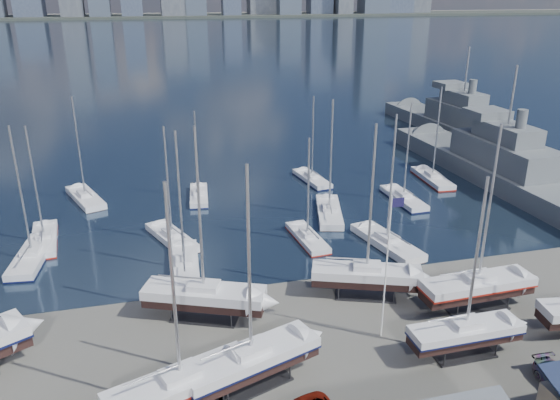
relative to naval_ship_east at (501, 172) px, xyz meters
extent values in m
plane|color=#605E59|center=(-36.09, -30.14, -1.67)|extent=(1400.00, 1400.00, 0.00)
cube|color=#1A2B3C|center=(-36.09, 279.86, -1.82)|extent=(1400.00, 600.00, 0.40)
cube|color=#2D332D|center=(-36.09, 539.86, -0.57)|extent=(1400.00, 80.00, 2.20)
cube|color=black|center=(-48.02, -34.90, -0.07)|extent=(10.04, 5.48, 0.79)
cube|color=silver|center=(-48.02, -34.90, 0.71)|extent=(10.18, 5.86, 0.79)
cube|color=maroon|center=(-48.02, -34.90, 0.35)|extent=(10.28, 5.92, 0.16)
cube|color=silver|center=(-48.02, -34.90, 1.36)|extent=(2.86, 2.37, 0.50)
cylinder|color=#B2B2B7|center=(-48.02, -34.90, 7.74)|extent=(0.22, 0.22, 13.26)
cube|color=#2D2D33|center=(-45.25, -24.25, -1.59)|extent=(6.16, 4.55, 0.16)
cube|color=black|center=(-45.25, -24.25, -0.06)|extent=(10.32, 6.21, 0.81)
cube|color=silver|center=(-45.25, -24.25, 0.76)|extent=(10.49, 6.60, 0.81)
cube|color=silver|center=(-45.25, -24.25, 1.41)|extent=(3.01, 2.57, 0.50)
cylinder|color=#B2B2B7|center=(-45.25, -24.25, 8.04)|extent=(0.22, 0.22, 13.75)
cube|color=#2D2D33|center=(-43.10, -33.49, -1.59)|extent=(6.00, 4.19, 0.16)
cube|color=black|center=(-43.10, -33.49, -0.07)|extent=(10.19, 5.55, 0.80)
cube|color=silver|center=(-43.10, -33.49, 0.73)|extent=(10.33, 5.95, 0.80)
cube|color=#0B113B|center=(-43.10, -33.49, 0.36)|extent=(10.43, 6.01, 0.16)
cube|color=silver|center=(-43.10, -33.49, 1.38)|extent=(2.91, 2.41, 0.50)
cylinder|color=#B2B2B7|center=(-43.10, -33.49, 7.86)|extent=(0.22, 0.22, 13.45)
cube|color=#2D2D33|center=(-30.69, -24.22, -1.59)|extent=(5.88, 4.18, 0.16)
cube|color=black|center=(-30.69, -24.22, -0.08)|extent=(9.94, 5.58, 0.78)
cube|color=silver|center=(-30.69, -24.22, 0.70)|extent=(10.09, 5.96, 0.78)
cube|color=silver|center=(-30.69, -24.22, 1.34)|extent=(2.86, 2.39, 0.50)
cylinder|color=#B2B2B7|center=(-30.69, -24.22, 7.67)|extent=(0.22, 0.22, 13.16)
cube|color=#2D2D33|center=(-26.84, -34.08, -1.59)|extent=(4.80, 2.25, 0.16)
cube|color=black|center=(-26.84, -34.08, -0.12)|extent=(8.70, 2.18, 0.69)
cube|color=silver|center=(-26.84, -34.08, 0.58)|extent=(8.71, 2.55, 0.69)
cube|color=#0B113B|center=(-26.84, -34.08, 0.26)|extent=(8.80, 2.57, 0.14)
cube|color=silver|center=(-26.84, -34.08, 1.17)|extent=(2.19, 1.49, 0.50)
cylinder|color=#B2B2B7|center=(-26.84, -34.08, 6.78)|extent=(0.22, 0.22, 11.71)
cube|color=#2D2D33|center=(-22.15, -28.38, -1.59)|extent=(5.61, 2.72, 0.16)
cube|color=black|center=(-22.15, -28.38, -0.06)|extent=(10.13, 2.74, 0.80)
cube|color=silver|center=(-22.15, -28.38, 0.74)|extent=(10.14, 3.16, 0.80)
cube|color=maroon|center=(-22.15, -28.38, 0.37)|extent=(10.24, 3.19, 0.16)
cube|color=silver|center=(-22.15, -28.38, 1.39)|extent=(2.57, 1.77, 0.50)
cylinder|color=#B2B2B7|center=(-22.15, -28.38, 7.93)|extent=(0.22, 0.22, 13.57)
cube|color=black|center=(-61.20, -9.37, -1.93)|extent=(3.34, 9.97, 0.78)
cube|color=silver|center=(-61.20, -9.37, -1.15)|extent=(3.75, 10.01, 0.78)
cube|color=#0B113B|center=(-61.20, -9.37, -1.51)|extent=(3.79, 10.11, 0.16)
cube|color=silver|center=(-61.20, -9.37, -0.51)|extent=(1.89, 2.60, 0.50)
cylinder|color=#B2B2B7|center=(-61.20, -9.37, 5.85)|extent=(0.22, 0.22, 13.20)
cube|color=black|center=(-60.60, -5.29, -1.91)|extent=(3.10, 9.28, 0.73)
cube|color=silver|center=(-60.60, -5.29, -1.18)|extent=(3.48, 9.32, 0.73)
cube|color=maroon|center=(-60.60, -5.29, -1.51)|extent=(3.52, 9.41, 0.15)
cube|color=silver|center=(-60.60, -5.29, -0.56)|extent=(1.76, 2.42, 0.50)
cylinder|color=#B2B2B7|center=(-60.60, -5.29, 5.33)|extent=(0.22, 0.22, 12.29)
cube|color=black|center=(-57.23, 7.03, -1.92)|extent=(5.47, 9.74, 0.76)
cube|color=silver|center=(-57.23, 7.03, -1.16)|extent=(5.85, 9.88, 0.76)
cube|color=silver|center=(-57.23, 7.03, -0.53)|extent=(2.34, 2.80, 0.50)
cylinder|color=#B2B2B7|center=(-57.23, 7.03, 5.67)|extent=(0.22, 0.22, 12.89)
cube|color=black|center=(-46.21, -15.17, -1.93)|extent=(2.95, 9.91, 0.78)
cube|color=silver|center=(-46.21, -15.17, -1.15)|extent=(3.36, 9.93, 0.78)
cube|color=#0B113B|center=(-46.21, -15.17, -1.51)|extent=(3.39, 10.03, 0.16)
cube|color=silver|center=(-46.21, -15.17, -0.51)|extent=(1.80, 2.55, 0.50)
cylinder|color=#B2B2B7|center=(-46.21, -15.17, 5.84)|extent=(0.22, 0.22, 13.20)
cube|color=black|center=(-46.98, -8.23, -1.90)|extent=(5.29, 9.14, 0.72)
cube|color=silver|center=(-46.98, -8.23, -1.18)|extent=(5.64, 9.28, 0.72)
cube|color=silver|center=(-46.98, -8.23, -0.58)|extent=(2.23, 2.64, 0.50)
cylinder|color=#B2B2B7|center=(-46.98, -8.23, 5.24)|extent=(0.22, 0.22, 12.13)
cube|color=black|center=(-42.64, 4.36, -1.88)|extent=(2.78, 8.32, 0.65)
cube|color=silver|center=(-42.64, 4.36, -1.22)|extent=(3.12, 8.35, 0.65)
cube|color=#0B113B|center=(-42.64, 4.36, -1.52)|extent=(3.15, 8.44, 0.13)
cube|color=silver|center=(-42.64, 4.36, -0.65)|extent=(1.57, 2.17, 0.50)
cylinder|color=#B2B2B7|center=(-42.64, 4.36, 4.61)|extent=(0.22, 0.22, 11.02)
cube|color=black|center=(-32.47, -11.89, -1.88)|extent=(2.62, 8.28, 0.65)
cube|color=silver|center=(-32.47, -11.89, -1.23)|extent=(2.96, 8.30, 0.65)
cube|color=maroon|center=(-32.47, -11.89, -1.52)|extent=(2.99, 8.39, 0.13)
cube|color=silver|center=(-32.47, -11.89, -0.65)|extent=(1.54, 2.14, 0.50)
cylinder|color=#B2B2B7|center=(-32.47, -11.89, 4.59)|extent=(0.22, 0.22, 10.99)
cube|color=black|center=(-27.76, -5.57, -1.93)|extent=(4.85, 10.22, 0.80)
cube|color=silver|center=(-27.76, -5.57, -1.14)|extent=(5.26, 10.33, 0.80)
cube|color=silver|center=(-27.76, -5.57, -0.49)|extent=(2.26, 2.83, 0.50)
cylinder|color=#B2B2B7|center=(-27.76, -5.57, 5.97)|extent=(0.22, 0.22, 13.43)
cube|color=black|center=(-26.00, 7.23, -1.89)|extent=(3.31, 8.79, 0.69)
cube|color=silver|center=(-26.00, 7.23, -1.20)|extent=(3.66, 8.84, 0.69)
cube|color=#0B113B|center=(-26.00, 7.23, -1.52)|extent=(3.70, 8.93, 0.14)
cube|color=silver|center=(-26.00, 7.23, -0.61)|extent=(1.75, 2.34, 0.50)
cylinder|color=#B2B2B7|center=(-26.00, 7.23, 4.93)|extent=(0.22, 0.22, 11.58)
cube|color=black|center=(-24.52, -15.26, -1.94)|extent=(4.41, 10.33, 0.80)
cube|color=silver|center=(-24.52, -15.26, -1.13)|extent=(4.83, 10.41, 0.80)
cube|color=silver|center=(-24.52, -15.26, -0.48)|extent=(2.17, 2.81, 0.50)
cylinder|color=#B2B2B7|center=(-24.52, -15.26, 6.05)|extent=(0.22, 0.22, 13.57)
cube|color=black|center=(-16.69, -3.31, -1.91)|extent=(2.44, 9.12, 0.72)
cube|color=silver|center=(-16.69, -3.31, -1.18)|extent=(2.82, 9.13, 0.72)
cube|color=#0B113B|center=(-16.69, -3.31, -1.51)|extent=(2.85, 9.22, 0.14)
cube|color=silver|center=(-16.69, -3.31, -0.57)|extent=(1.59, 2.31, 0.50)
cylinder|color=#B2B2B7|center=(-16.69, -3.31, 5.30)|extent=(0.22, 0.22, 12.23)
cube|color=black|center=(-8.98, 3.10, -1.92)|extent=(2.80, 9.57, 0.76)
cube|color=silver|center=(-8.98, 3.10, -1.16)|extent=(3.20, 9.59, 0.76)
cube|color=maroon|center=(-8.98, 3.10, -1.51)|extent=(3.23, 9.69, 0.15)
cube|color=silver|center=(-8.98, 3.10, -0.53)|extent=(1.72, 2.45, 0.50)
cylinder|color=#B2B2B7|center=(-8.98, 3.10, 5.60)|extent=(0.22, 0.22, 12.76)
cube|color=#575B60|center=(0.00, -0.07, -1.18)|extent=(9.49, 48.82, 4.37)
cube|color=#575B60|center=(0.00, -0.07, 2.81)|extent=(6.82, 17.21, 3.60)
cube|color=#575B60|center=(0.00, -0.07, 5.81)|extent=(5.01, 9.87, 2.40)
cube|color=#575B60|center=(-0.17, 4.78, 7.51)|extent=(5.61, 5.05, 1.20)
cylinder|color=#B2B2B7|center=(0.00, -0.07, 11.01)|extent=(0.30, 0.30, 8.00)
cube|color=#575B60|center=(8.89, 25.38, -1.20)|extent=(9.92, 46.04, 4.11)
cube|color=#575B60|center=(8.89, 25.38, 2.65)|extent=(6.76, 16.30, 3.60)
cube|color=#575B60|center=(8.89, 25.38, 5.65)|extent=(4.90, 9.38, 2.40)
cube|color=#575B60|center=(8.63, 29.95, 7.35)|extent=(5.37, 4.86, 1.20)
cylinder|color=#B2B2B7|center=(8.89, 25.38, 10.85)|extent=(0.30, 0.30, 8.00)
cylinder|color=white|center=(-31.87, -30.33, 4.36)|extent=(0.12, 0.12, 12.06)
cube|color=#151239|center=(-31.37, -30.33, 9.79)|extent=(1.01, 0.05, 0.70)
camera|label=1|loc=(-48.80, -64.19, 24.27)|focal=35.00mm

